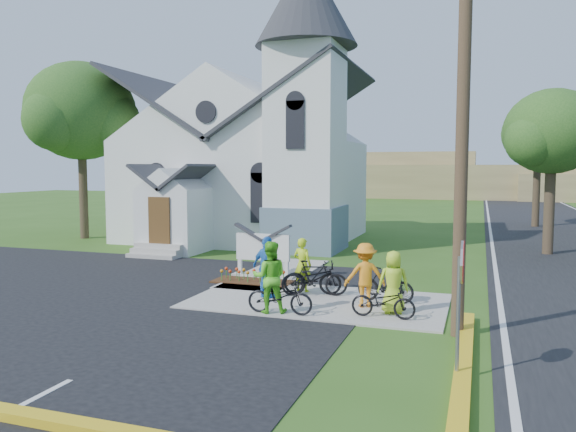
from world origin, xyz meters
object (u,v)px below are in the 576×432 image
at_px(utility_pole, 467,89).
at_px(bike_4, 383,301).
at_px(cyclist_0, 302,265).
at_px(bike_1, 313,278).
at_px(cyclist_2, 267,267).
at_px(church_sign, 263,248).
at_px(bike_2, 314,278).
at_px(bike_0, 280,296).
at_px(cyclist_3, 365,275).
at_px(cyclist_1, 270,277).
at_px(stop_sign, 461,280).
at_px(bike_3, 385,285).
at_px(cyclist_4, 393,282).

xyz_separation_m(utility_pole, bike_4, (-1.84, 0.77, -4.94)).
xyz_separation_m(utility_pole, cyclist_0, (-4.62, 2.96, -4.55)).
distance_m(bike_1, cyclist_2, 1.40).
height_order(church_sign, bike_1, church_sign).
relative_size(utility_pole, bike_2, 5.25).
bearing_deg(bike_0, bike_2, -9.26).
height_order(utility_pole, cyclist_0, utility_pole).
distance_m(utility_pole, cyclist_3, 5.43).
relative_size(bike_1, cyclist_2, 0.96).
xyz_separation_m(cyclist_2, cyclist_3, (2.82, -0.10, -0.03)).
xyz_separation_m(cyclist_1, cyclist_3, (2.17, 1.37, -0.06)).
height_order(cyclist_0, cyclist_1, cyclist_1).
bearing_deg(cyclist_2, church_sign, -45.22).
bearing_deg(bike_4, stop_sign, -150.18).
distance_m(utility_pole, bike_2, 6.84).
distance_m(cyclist_3, bike_3, 0.91).
height_order(bike_0, cyclist_1, cyclist_1).
height_order(stop_sign, cyclist_2, stop_sign).
relative_size(stop_sign, cyclist_2, 1.42).
distance_m(bike_0, bike_4, 2.57).
xyz_separation_m(utility_pole, cyclist_3, (-2.49, 1.74, -4.50)).
distance_m(cyclist_1, cyclist_3, 2.57).
relative_size(bike_0, bike_3, 1.07).
height_order(cyclist_0, bike_0, cyclist_0).
xyz_separation_m(stop_sign, cyclist_1, (-4.73, 3.06, -0.82)).
relative_size(cyclist_2, bike_3, 1.10).
distance_m(bike_2, cyclist_3, 1.83).
height_order(utility_pole, bike_2, utility_pole).
bearing_deg(bike_3, bike_0, 140.62).
bearing_deg(bike_2, church_sign, 29.86).
distance_m(cyclist_0, bike_2, 0.74).
distance_m(stop_sign, cyclist_1, 5.70).
bearing_deg(cyclist_1, cyclist_3, -166.07).
relative_size(bike_2, bike_3, 1.20).
xyz_separation_m(cyclist_0, bike_2, (0.51, -0.45, -0.30)).
bearing_deg(cyclist_2, bike_0, 142.39).
bearing_deg(stop_sign, bike_0, 145.93).
distance_m(cyclist_0, cyclist_3, 2.45).
bearing_deg(stop_sign, cyclist_4, 113.61).
height_order(bike_1, bike_4, bike_1).
distance_m(cyclist_2, bike_4, 3.66).
bearing_deg(cyclist_2, bike_2, -129.74).
relative_size(church_sign, cyclist_1, 1.21).
distance_m(stop_sign, bike_3, 5.71).
bearing_deg(bike_4, church_sign, 51.25).
bearing_deg(bike_1, bike_3, -109.88).
height_order(utility_pole, bike_1, utility_pole).
distance_m(church_sign, bike_0, 4.95).
relative_size(cyclist_1, bike_1, 1.09).
height_order(cyclist_0, cyclist_4, cyclist_0).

